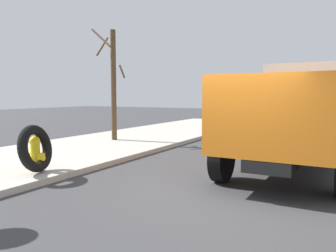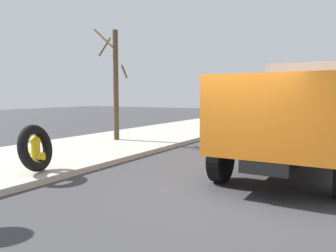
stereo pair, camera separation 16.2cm
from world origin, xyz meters
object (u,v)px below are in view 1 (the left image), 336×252
Objects in this scene: fire_hydrant at (36,152)px; dump_truck_orange at (297,109)px; loose_tire at (36,148)px; bare_tree at (113,82)px.

fire_hydrant is 0.12× the size of dump_truck_orange.
loose_tire is at bearing 130.11° from dump_truck_orange.
fire_hydrant is at bearing -160.89° from bare_tree.
fire_hydrant is 0.19× the size of bare_tree.
bare_tree is (1.18, 7.29, 0.91)m from dump_truck_orange.
dump_truck_orange is (4.41, -5.23, 0.88)m from loose_tire.
fire_hydrant is 0.75× the size of loose_tire.
loose_tire is 0.25× the size of bare_tree.
loose_tire is (-0.13, -0.16, 0.13)m from fire_hydrant.
loose_tire is 0.16× the size of dump_truck_orange.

